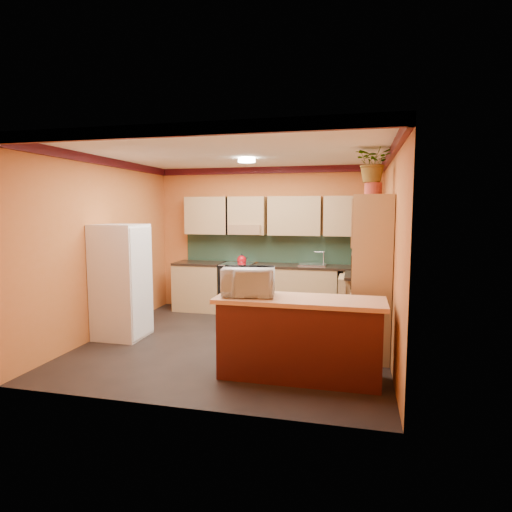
{
  "coord_description": "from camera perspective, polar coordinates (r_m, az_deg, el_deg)",
  "views": [
    {
      "loc": [
        1.68,
        -5.79,
        1.92
      ],
      "look_at": [
        0.18,
        0.45,
        1.22
      ],
      "focal_mm": 30.0,
      "sensor_mm": 36.0,
      "label": 1
    }
  ],
  "objects": [
    {
      "name": "room_shell",
      "position": [
        6.29,
        -1.8,
        7.78
      ],
      "size": [
        4.24,
        4.24,
        2.72
      ],
      "color": "black",
      "rests_on": "ground"
    },
    {
      "name": "pantry",
      "position": [
        5.78,
        15.05,
        -2.63
      ],
      "size": [
        0.48,
        0.9,
        2.1
      ],
      "primitive_type": "cube",
      "color": "tan",
      "rests_on": "ground"
    },
    {
      "name": "fern",
      "position": [
        5.79,
        15.46,
        11.98
      ],
      "size": [
        0.48,
        0.42,
        0.52
      ],
      "primitive_type": "imported",
      "rotation": [
        0.0,
        0.0,
        -0.03
      ],
      "color": "tan",
      "rests_on": "fern_pot"
    },
    {
      "name": "bar_top",
      "position": [
        4.85,
        5.83,
        -5.88
      ],
      "size": [
        1.9,
        0.65,
        0.05
      ],
      "primitive_type": "cube",
      "color": "tan",
      "rests_on": "breakfast_bar"
    },
    {
      "name": "countertop_right",
      "position": [
        6.79,
        14.37,
        -2.58
      ],
      "size": [
        0.62,
        0.8,
        0.04
      ],
      "primitive_type": "cube",
      "color": "black",
      "rests_on": "base_cabinets_right"
    },
    {
      "name": "breakfast_bar",
      "position": [
        4.96,
        5.77,
        -11.14
      ],
      "size": [
        1.8,
        0.55,
        0.88
      ],
      "primitive_type": "cube",
      "color": "#461410",
      "rests_on": "ground"
    },
    {
      "name": "microwave",
      "position": [
        4.92,
        -1.02,
        -3.42
      ],
      "size": [
        0.65,
        0.49,
        0.33
      ],
      "primitive_type": "imported",
      "rotation": [
        0.0,
        0.0,
        0.15
      ],
      "color": "white",
      "rests_on": "bar_top"
    },
    {
      "name": "fern_pot",
      "position": [
        5.77,
        15.36,
        8.61
      ],
      "size": [
        0.22,
        0.22,
        0.16
      ],
      "primitive_type": "cylinder",
      "color": "maroon",
      "rests_on": "pantry"
    },
    {
      "name": "base_cabinets_right",
      "position": [
        6.88,
        14.27,
        -6.37
      ],
      "size": [
        0.6,
        0.8,
        0.88
      ],
      "primitive_type": "cube",
      "color": "tan",
      "rests_on": "ground"
    },
    {
      "name": "fridge",
      "position": [
        6.69,
        -17.56,
        -3.24
      ],
      "size": [
        0.68,
        0.66,
        1.7
      ],
      "primitive_type": "cube",
      "color": "white",
      "rests_on": "ground"
    },
    {
      "name": "stove",
      "position": [
        8.03,
        -2.5,
        -4.26
      ],
      "size": [
        0.58,
        0.58,
        0.91
      ],
      "primitive_type": "cube",
      "color": "black",
      "rests_on": "ground"
    },
    {
      "name": "kettle",
      "position": [
        7.87,
        -1.92,
        -0.46
      ],
      "size": [
        0.17,
        0.17,
        0.18
      ],
      "primitive_type": null,
      "rotation": [
        0.0,
        0.0,
        0.0
      ],
      "color": "#B00B13",
      "rests_on": "stove"
    },
    {
      "name": "base_cabinets_back",
      "position": [
        7.89,
        1.88,
        -4.56
      ],
      "size": [
        3.65,
        0.6,
        0.88
      ],
      "primitive_type": "cube",
      "color": "tan",
      "rests_on": "ground"
    },
    {
      "name": "sink",
      "position": [
        7.69,
        7.56,
        -1.16
      ],
      "size": [
        0.48,
        0.4,
        0.03
      ],
      "primitive_type": "cube",
      "color": "silver",
      "rests_on": "countertop_back"
    },
    {
      "name": "countertop_back",
      "position": [
        7.81,
        1.89,
        -1.25
      ],
      "size": [
        3.65,
        0.62,
        0.04
      ],
      "primitive_type": "cube",
      "color": "black",
      "rests_on": "base_cabinets_back"
    }
  ]
}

